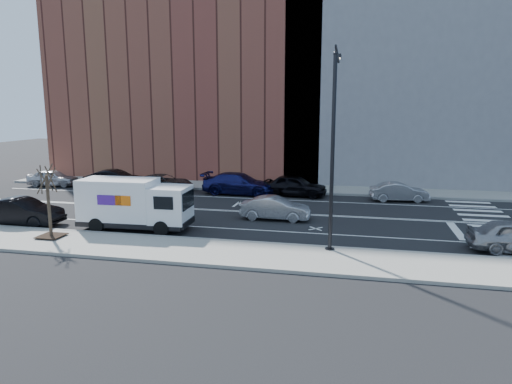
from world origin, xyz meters
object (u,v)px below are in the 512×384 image
at_px(far_parked_a, 53,178).
at_px(driving_sedan, 275,208).
at_px(far_parked_b, 116,180).
at_px(fedex_van, 134,203).

bearing_deg(far_parked_a, driving_sedan, -116.90).
distance_m(far_parked_a, driving_sedan, 22.10).
relative_size(far_parked_a, far_parked_b, 0.86).
distance_m(far_parked_b, driving_sedan, 16.32).
relative_size(fedex_van, far_parked_b, 1.27).
distance_m(far_parked_a, far_parked_b, 6.14).
height_order(fedex_van, far_parked_b, fedex_van).
distance_m(fedex_van, far_parked_b, 13.48).
bearing_deg(far_parked_b, far_parked_a, 79.23).
bearing_deg(far_parked_b, fedex_van, -153.81).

